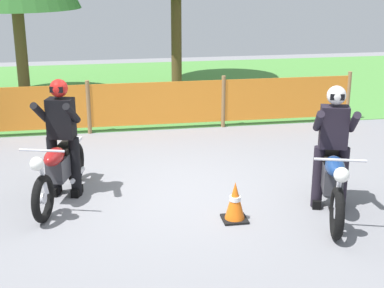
{
  "coord_description": "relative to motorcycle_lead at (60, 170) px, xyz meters",
  "views": [
    {
      "loc": [
        -1.17,
        -7.56,
        3.2
      ],
      "look_at": [
        0.05,
        -0.53,
        0.9
      ],
      "focal_mm": 53.0,
      "sensor_mm": 36.0,
      "label": 1
    }
  ],
  "objects": [
    {
      "name": "motorcycle_trailing",
      "position": [
        3.54,
        -1.06,
        0.02
      ],
      "size": [
        0.84,
        2.02,
        0.98
      ],
      "rotation": [
        0.0,
        0.0,
        -1.87
      ],
      "color": "black",
      "rests_on": "ground"
    },
    {
      "name": "traffic_cone",
      "position": [
        2.24,
        -1.04,
        -0.2
      ],
      "size": [
        0.32,
        0.32,
        0.53
      ],
      "color": "black",
      "rests_on": "ground"
    },
    {
      "name": "barrier_fence",
      "position": [
        1.73,
        3.25,
        0.08
      ],
      "size": [
        8.08,
        0.08,
        1.05
      ],
      "color": "olive",
      "rests_on": "ground"
    },
    {
      "name": "grass_verge",
      "position": [
        1.73,
        7.2,
        -0.45
      ],
      "size": [
        24.0,
        7.9,
        0.01
      ],
      "primitive_type": "cube",
      "color": "#4C8C3D",
      "rests_on": "ground"
    },
    {
      "name": "ground",
      "position": [
        1.73,
        0.01,
        -0.47
      ],
      "size": [
        24.0,
        24.0,
        0.02
      ],
      "primitive_type": "cube",
      "color": "gray"
    },
    {
      "name": "motorcycle_lead",
      "position": [
        0.0,
        0.0,
        0.0
      ],
      "size": [
        0.78,
        1.95,
        0.95
      ],
      "rotation": [
        0.0,
        0.0,
        -1.85
      ],
      "color": "black",
      "rests_on": "ground"
    },
    {
      "name": "rider_trailing",
      "position": [
        3.61,
        -0.84,
        0.49
      ],
      "size": [
        0.66,
        0.76,
        1.69
      ],
      "rotation": [
        0.0,
        0.0,
        -1.87
      ],
      "color": "black",
      "rests_on": "ground"
    },
    {
      "name": "rider_lead",
      "position": [
        0.05,
        0.19,
        0.46
      ],
      "size": [
        0.65,
        0.66,
        1.69
      ],
      "rotation": [
        0.0,
        0.0,
        -1.85
      ],
      "color": "black",
      "rests_on": "ground"
    }
  ]
}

